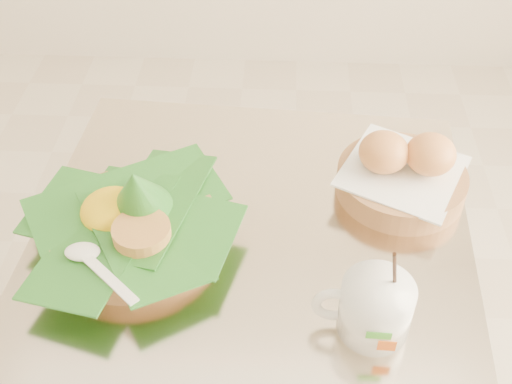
{
  "coord_description": "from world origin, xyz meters",
  "views": [
    {
      "loc": [
        0.17,
        -0.67,
        1.5
      ],
      "look_at": [
        0.13,
        0.06,
        0.82
      ],
      "focal_mm": 45.0,
      "sensor_mm": 36.0,
      "label": 1
    }
  ],
  "objects_px": {
    "cafe_table": "(252,318)",
    "rice_basket": "(132,220)",
    "bread_basket": "(403,173)",
    "coffee_mug": "(374,307)"
  },
  "relations": [
    {
      "from": "cafe_table",
      "to": "rice_basket",
      "type": "distance_m",
      "value": 0.32
    },
    {
      "from": "cafe_table",
      "to": "rice_basket",
      "type": "xyz_separation_m",
      "value": [
        -0.18,
        -0.02,
        0.26
      ]
    },
    {
      "from": "rice_basket",
      "to": "bread_basket",
      "type": "bearing_deg",
      "value": 17.61
    },
    {
      "from": "cafe_table",
      "to": "bread_basket",
      "type": "distance_m",
      "value": 0.38
    },
    {
      "from": "bread_basket",
      "to": "rice_basket",
      "type": "bearing_deg",
      "value": -162.39
    },
    {
      "from": "bread_basket",
      "to": "coffee_mug",
      "type": "xyz_separation_m",
      "value": [
        -0.07,
        -0.29,
        0.01
      ]
    },
    {
      "from": "coffee_mug",
      "to": "cafe_table",
      "type": "bearing_deg",
      "value": 136.58
    },
    {
      "from": "bread_basket",
      "to": "cafe_table",
      "type": "bearing_deg",
      "value": -154.33
    },
    {
      "from": "rice_basket",
      "to": "coffee_mug",
      "type": "bearing_deg",
      "value": -22.57
    },
    {
      "from": "bread_basket",
      "to": "coffee_mug",
      "type": "relative_size",
      "value": 1.44
    }
  ]
}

